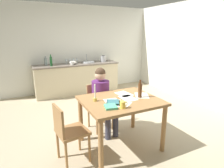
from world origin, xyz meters
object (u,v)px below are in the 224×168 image
Objects in this scene: book_magazine at (113,102)px; wine_bottle_on_table at (140,90)px; wine_glass_back_right at (66,60)px; teacup_on_counter at (72,63)px; sink_unit at (88,62)px; bottle_oil at (46,62)px; chair_at_table at (99,104)px; dining_table at (120,107)px; bottle_vinegar at (51,61)px; chair_side_empty at (68,131)px; book_cookery at (111,107)px; wine_glass_near_sink at (77,59)px; mixing_bowl at (73,63)px; wine_glass_back_left at (70,60)px; candlestick at (95,96)px; stovetop_kettle at (103,59)px; coffee_mug at (123,105)px; wine_glass_by_kettle at (73,59)px; person_seated at (102,96)px.

wine_bottle_on_table reaches higher than book_magazine.
wine_glass_back_right is 0.32m from teacup_on_counter.
bottle_oil reaches higher than sink_unit.
dining_table is at bearing -84.73° from chair_at_table.
bottle_vinegar reaches higher than book_magazine.
chair_side_empty reaches higher than book_cookery.
wine_glass_near_sink is 0.32m from wine_glass_back_right.
bottle_vinegar reaches higher than wine_glass_back_right.
mixing_bowl reaches higher than chair_at_table.
chair_at_table is 2.49m from sink_unit.
chair_at_table is at bearing 116.33° from wine_bottle_on_table.
book_cookery is 3.28m from mixing_bowl.
mixing_bowl is 1.86× the size of teacup_on_counter.
chair_at_table is 2.36× the size of sink_unit.
sink_unit is at bearing 79.47° from dining_table.
bottle_vinegar is at bearing 174.41° from teacup_on_counter.
wine_glass_back_left is (0.21, 3.30, 0.20)m from book_magazine.
candlestick is 3.31m from stovetop_kettle.
sink_unit is (0.71, 3.40, 0.08)m from coffee_mug.
chair_side_empty is 3.49m from wine_glass_near_sink.
wine_glass_by_kettle is (0.81, 0.08, -0.00)m from bottle_oil.
wine_glass_by_kettle is at bearing 19.47° from bottle_vinegar.
candlestick is 3.17m from wine_glass_by_kettle.
wine_glass_near_sink is at bearing 17.13° from bottle_vinegar.
wine_glass_by_kettle is 0.22m from wine_glass_back_right.
chair_at_table is 3.31× the size of bottle_oil.
person_seated is 6.07× the size of book_magazine.
stovetop_kettle is (1.44, 2.98, 0.13)m from candlestick.
wine_glass_by_kettle is (-0.17, 3.29, 0.09)m from wine_bottle_on_table.
sink_unit is at bearing 75.96° from person_seated.
wine_glass_near_sink is at bearing 50.30° from mixing_bowl.
chair_at_table is 3.87× the size of stovetop_kettle.
book_cookery is at bearing -19.12° from chair_side_empty.
chair_at_table is (-0.07, 0.73, -0.21)m from dining_table.
bottle_vinegar reaches higher than wine_glass_near_sink.
mixing_bowl is (0.46, 2.92, 0.08)m from candlestick.
chair_side_empty reaches higher than chair_at_table.
bottle_vinegar reaches higher than wine_glass_back_left.
candlestick is 0.73× the size of sink_unit.
wine_glass_by_kettle is (-0.42, 0.15, 0.09)m from sink_unit.
chair_side_empty is 0.68m from book_cookery.
dining_table is 5.45× the size of mixing_bowl.
bottle_vinegar reaches higher than sink_unit.
person_seated is at bearing -96.59° from wine_glass_near_sink.
bottle_vinegar is 2.06× the size of wine_glass_back_left.
sink_unit is at bearing 5.07° from bottle_vinegar.
teacup_on_counter is at bearing 81.85° from candlestick.
coffee_mug is at bearing -93.97° from chair_at_table.
dining_table is 3.23× the size of sink_unit.
wine_glass_near_sink reaches higher than chair_at_table.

